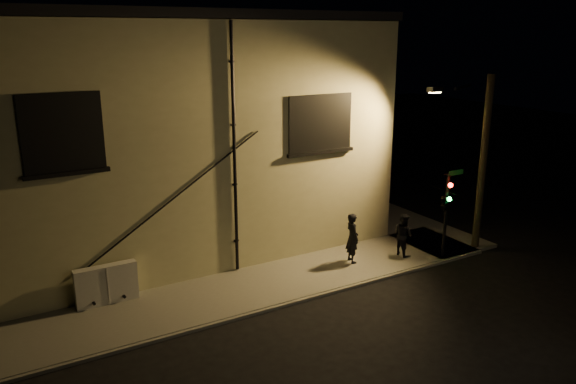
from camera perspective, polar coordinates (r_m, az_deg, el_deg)
ground at (r=18.34m, az=4.04°, el=-10.28°), size 90.00×90.00×0.00m
sidewalk at (r=22.31m, az=0.28°, el=-5.16°), size 21.00×16.00×0.12m
building at (r=23.69m, az=-14.43°, el=6.48°), size 16.20×12.23×8.80m
utility_cabinet at (r=18.08m, az=-17.96°, el=-8.92°), size 1.85×0.31×1.22m
pedestrian_a at (r=20.18m, az=6.55°, el=-4.65°), size 0.54×0.73×1.82m
pedestrian_b at (r=21.14m, az=11.62°, el=-4.25°), size 0.63×0.80×1.59m
traffic_signal at (r=20.82m, az=15.68°, el=-0.91°), size 1.20×1.87×3.20m
streetlamp_pole at (r=21.98m, az=18.88°, el=3.22°), size 2.01×1.38×6.66m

